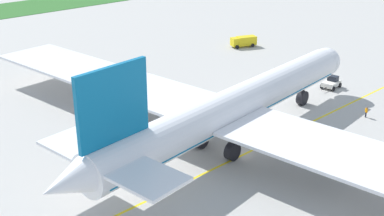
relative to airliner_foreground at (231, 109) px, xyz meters
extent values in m
plane|color=#ADAAA5|center=(-0.62, -2.60, -5.61)|extent=(600.00, 600.00, 0.00)
cube|color=yellow|center=(-0.62, -3.12, -5.60)|extent=(280.00, 0.36, 0.01)
cylinder|color=white|center=(1.00, 0.11, 0.15)|extent=(50.98, 10.64, 5.12)
cube|color=#0C6B9E|center=(1.00, 0.11, -0.74)|extent=(48.92, 10.01, 0.61)
sphere|color=white|center=(27.61, 3.04, 0.15)|extent=(4.86, 4.86, 4.86)
cone|color=white|center=(-26.50, -2.92, 0.54)|extent=(6.07, 4.94, 4.35)
cube|color=#0C6B9E|center=(-20.18, -2.22, 6.80)|extent=(9.13, 1.51, 8.19)
cube|color=white|center=(-21.75, 2.75, 0.92)|extent=(6.44, 8.75, 0.36)
cube|color=white|center=(-20.63, -7.42, 0.92)|extent=(6.44, 8.75, 0.36)
cube|color=white|center=(-4.30, 25.06, -0.49)|extent=(16.09, 46.60, 0.41)
cylinder|color=#B7BABF|center=(-1.66, 15.02, -2.04)|extent=(5.14, 3.33, 2.81)
cylinder|color=black|center=(0.75, 15.29, -2.04)|extent=(0.74, 2.98, 2.96)
cylinder|color=#B7BABF|center=(1.64, -15.02, -2.04)|extent=(5.14, 3.33, 2.81)
cylinder|color=black|center=(4.06, -14.76, -2.04)|extent=(0.74, 2.98, 2.96)
cylinder|color=black|center=(20.16, 2.22, -3.40)|extent=(0.53, 0.53, 1.98)
cylinder|color=black|center=(20.16, 2.22, -4.39)|extent=(2.54, 1.35, 2.43)
cylinder|color=black|center=(-3.33, 2.34, -3.40)|extent=(0.53, 0.53, 1.98)
cylinder|color=black|center=(-3.33, 2.34, -4.39)|extent=(2.54, 1.35, 2.43)
cylinder|color=black|center=(-2.74, -3.01, -3.40)|extent=(0.53, 0.53, 1.98)
cylinder|color=black|center=(-2.74, -3.01, -4.39)|extent=(2.54, 1.35, 2.43)
cube|color=black|center=(26.84, 2.95, 0.79)|extent=(2.20, 4.01, 0.92)
sphere|color=black|center=(-18.44, 0.49, 0.61)|extent=(0.36, 0.36, 0.36)
sphere|color=black|center=(-12.96, 1.10, 0.61)|extent=(0.36, 0.36, 0.36)
sphere|color=black|center=(-7.49, 1.70, 0.61)|extent=(0.36, 0.36, 0.36)
sphere|color=black|center=(-2.01, 2.30, 0.61)|extent=(0.36, 0.36, 0.36)
sphere|color=black|center=(3.46, 2.90, 0.61)|extent=(0.36, 0.36, 0.36)
sphere|color=black|center=(8.93, 3.51, 0.61)|extent=(0.36, 0.36, 0.36)
sphere|color=black|center=(14.41, 4.11, 0.61)|extent=(0.36, 0.36, 0.36)
sphere|color=black|center=(19.88, 4.71, 0.61)|extent=(0.36, 0.36, 0.36)
cube|color=white|center=(30.79, 3.39, -4.75)|extent=(3.96, 2.63, 0.81)
cube|color=black|center=(31.34, 3.45, -3.89)|extent=(1.52, 1.84, 0.90)
cylinder|color=black|center=(28.03, 3.09, -5.01)|extent=(1.80, 0.32, 0.12)
cylinder|color=black|center=(29.61, 2.13, -5.16)|extent=(0.93, 0.45, 0.90)
cylinder|color=black|center=(29.36, 4.36, -5.16)|extent=(0.93, 0.45, 0.90)
cylinder|color=black|center=(32.21, 2.42, -5.16)|extent=(0.93, 0.45, 0.90)
cylinder|color=black|center=(31.97, 4.64, -5.16)|extent=(0.93, 0.45, 0.90)
cylinder|color=black|center=(22.99, -7.95, -5.17)|extent=(0.13, 0.13, 0.87)
cylinder|color=orange|center=(22.90, -8.07, -4.45)|extent=(0.10, 0.10, 0.56)
cylinder|color=black|center=(23.12, -7.79, -5.17)|extent=(0.13, 0.13, 0.87)
cylinder|color=orange|center=(23.21, -7.67, -4.45)|extent=(0.10, 0.10, 0.56)
cube|color=orange|center=(23.05, -7.87, -4.42)|extent=(0.48, 0.52, 0.62)
sphere|color=#8C6647|center=(23.05, -7.87, -3.98)|extent=(0.24, 0.24, 0.24)
cube|color=yellow|center=(40.89, 32.84, -4.15)|extent=(5.01, 3.76, 2.01)
cube|color=yellow|center=(38.23, 33.94, -4.22)|extent=(2.43, 2.63, 1.87)
cube|color=#263347|center=(37.48, 34.25, -3.84)|extent=(0.78, 1.75, 0.82)
cylinder|color=black|center=(37.81, 32.92, -5.16)|extent=(0.95, 0.62, 0.90)
cylinder|color=black|center=(38.65, 34.96, -5.16)|extent=(0.95, 0.62, 0.90)
cylinder|color=black|center=(41.51, 31.39, -5.16)|extent=(0.95, 0.62, 0.90)
cylinder|color=black|center=(42.35, 33.44, -5.16)|extent=(0.95, 0.62, 0.90)
camera|label=1|loc=(-46.00, -41.72, 25.67)|focal=46.30mm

